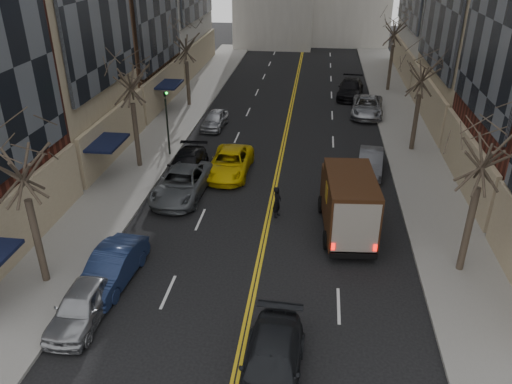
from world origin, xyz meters
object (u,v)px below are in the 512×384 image
at_px(taxi, 230,163).
at_px(ups_truck, 348,203).
at_px(pedestrian, 277,202).
at_px(observer_sedan, 272,365).

bearing_deg(taxi, ups_truck, -39.81).
height_order(taxi, pedestrian, pedestrian).
distance_m(observer_sedan, taxi, 16.40).
relative_size(ups_truck, observer_sedan, 1.23).
relative_size(ups_truck, pedestrian, 3.54).
distance_m(ups_truck, taxi, 9.17).
bearing_deg(ups_truck, pedestrian, 158.86).
xyz_separation_m(observer_sedan, pedestrian, (-0.77, 10.92, 0.15)).
xyz_separation_m(taxi, pedestrian, (3.36, -4.95, 0.13)).
relative_size(observer_sedan, taxi, 0.95).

